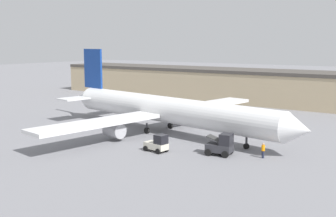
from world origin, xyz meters
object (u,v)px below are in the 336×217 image
Objects in this scene: belt_loader_truck at (221,145)px; baggage_tug at (158,144)px; airplane at (163,109)px; ground_crew_worker at (263,150)px.

baggage_tug is at bearing -165.33° from belt_loader_truck.
belt_loader_truck is (13.21, -6.72, -2.16)m from airplane.
ground_crew_worker is 12.38m from baggage_tug.
belt_loader_truck reaches higher than ground_crew_worker.
airplane is at bearing -45.14° from ground_crew_worker.
ground_crew_worker is 4.76m from belt_loader_truck.
baggage_tug is at bearing -48.36° from airplane.
baggage_tug is at bearing -7.10° from ground_crew_worker.
airplane reaches higher than belt_loader_truck.
airplane reaches higher than ground_crew_worker.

